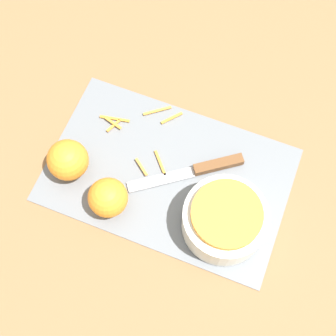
% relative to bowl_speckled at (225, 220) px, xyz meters
% --- Properties ---
extents(ground_plane, '(4.00, 4.00, 0.00)m').
position_rel_bowl_speckled_xyz_m(ground_plane, '(0.13, -0.06, -0.05)').
color(ground_plane, olive).
extents(cutting_board, '(0.47, 0.30, 0.01)m').
position_rel_bowl_speckled_xyz_m(cutting_board, '(0.13, -0.06, -0.04)').
color(cutting_board, slate).
rests_on(cutting_board, ground_plane).
extents(bowl_speckled, '(0.15, 0.15, 0.08)m').
position_rel_bowl_speckled_xyz_m(bowl_speckled, '(0.00, 0.00, 0.00)').
color(bowl_speckled, silver).
rests_on(bowl_speckled, cutting_board).
extents(knife, '(0.20, 0.15, 0.02)m').
position_rel_bowl_speckled_xyz_m(knife, '(0.07, -0.10, -0.03)').
color(knife, brown).
rests_on(knife, cutting_board).
extents(orange_left, '(0.08, 0.08, 0.08)m').
position_rel_bowl_speckled_xyz_m(orange_left, '(0.21, 0.04, -0.00)').
color(orange_left, orange).
rests_on(orange_left, cutting_board).
extents(orange_right, '(0.08, 0.08, 0.08)m').
position_rel_bowl_speckled_xyz_m(orange_right, '(0.32, -0.00, -0.00)').
color(orange_right, orange).
rests_on(orange_right, cutting_board).
extents(peel_pile, '(0.18, 0.17, 0.01)m').
position_rel_bowl_speckled_xyz_m(peel_pile, '(0.22, -0.13, -0.04)').
color(peel_pile, orange).
rests_on(peel_pile, cutting_board).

